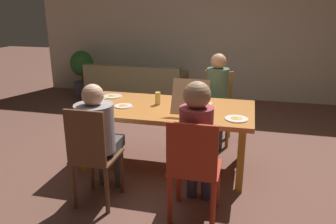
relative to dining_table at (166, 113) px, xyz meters
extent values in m
plane|color=brown|center=(0.00, 0.00, -0.66)|extent=(20.00, 20.00, 0.00)
cube|color=beige|center=(0.00, 3.26, 0.70)|extent=(7.01, 0.12, 2.71)
cube|color=#C07333|center=(0.00, 0.00, 0.05)|extent=(1.96, 1.00, 0.05)
cube|color=#B67D26|center=(-0.87, -0.39, -0.32)|extent=(0.07, 0.07, 0.68)
cube|color=#B67D26|center=(0.87, -0.39, -0.32)|extent=(0.07, 0.07, 0.68)
cube|color=#B67D26|center=(-0.87, 0.39, -0.32)|extent=(0.07, 0.07, 0.68)
cube|color=#B67D26|center=(0.87, 0.39, -0.32)|extent=(0.07, 0.07, 0.68)
cylinder|color=#A9321E|center=(0.30, -0.71, -0.43)|extent=(0.05, 0.05, 0.46)
cylinder|color=#A9321E|center=(0.67, -0.71, -0.43)|extent=(0.05, 0.05, 0.46)
cylinder|color=#A9321E|center=(0.30, -1.07, -0.43)|extent=(0.05, 0.05, 0.46)
cylinder|color=#A9321E|center=(0.67, -1.07, -0.43)|extent=(0.05, 0.05, 0.46)
cube|color=#A9321E|center=(0.49, -0.89, -0.19)|extent=(0.44, 0.43, 0.02)
cube|color=#A9321E|center=(0.49, -1.09, 0.05)|extent=(0.42, 0.03, 0.47)
cylinder|color=#37334D|center=(0.42, -0.61, -0.42)|extent=(0.10, 0.10, 0.48)
cylinder|color=#37334D|center=(0.56, -0.61, -0.42)|extent=(0.10, 0.10, 0.48)
cube|color=#37334D|center=(0.49, -0.74, -0.13)|extent=(0.26, 0.30, 0.11)
cylinder|color=#A54149|center=(0.49, -0.89, 0.12)|extent=(0.29, 0.29, 0.50)
sphere|color=#A17958|center=(0.49, -0.89, 0.47)|extent=(0.23, 0.23, 0.23)
cylinder|color=olive|center=(0.66, 0.70, -0.43)|extent=(0.05, 0.05, 0.46)
cylinder|color=olive|center=(0.31, 0.70, -0.43)|extent=(0.05, 0.05, 0.46)
cylinder|color=olive|center=(0.66, 1.07, -0.43)|extent=(0.05, 0.05, 0.46)
cylinder|color=olive|center=(0.31, 1.07, -0.43)|extent=(0.05, 0.05, 0.46)
cube|color=olive|center=(0.49, 0.89, -0.19)|extent=(0.41, 0.44, 0.02)
cube|color=olive|center=(0.49, 1.09, 0.06)|extent=(0.39, 0.03, 0.48)
cylinder|color=#313B45|center=(0.56, 0.60, -0.42)|extent=(0.10, 0.10, 0.48)
cylinder|color=#313B45|center=(0.42, 0.60, -0.42)|extent=(0.10, 0.10, 0.48)
cube|color=#313B45|center=(0.49, 0.74, -0.13)|extent=(0.26, 0.30, 0.11)
cylinder|color=#4F7055|center=(0.49, 0.89, 0.12)|extent=(0.29, 0.29, 0.50)
sphere|color=tan|center=(0.49, 0.89, 0.47)|extent=(0.21, 0.21, 0.21)
cylinder|color=brown|center=(-0.61, -0.70, -0.43)|extent=(0.04, 0.04, 0.46)
cylinder|color=brown|center=(-0.28, -0.70, -0.43)|extent=(0.04, 0.04, 0.46)
cylinder|color=brown|center=(-0.61, -1.07, -0.43)|extent=(0.04, 0.04, 0.46)
cylinder|color=brown|center=(-0.28, -1.07, -0.43)|extent=(0.04, 0.04, 0.46)
cube|color=brown|center=(-0.45, -0.88, -0.19)|extent=(0.39, 0.43, 0.02)
cube|color=brown|center=(-0.45, -1.08, 0.07)|extent=(0.37, 0.03, 0.50)
cylinder|color=#43443F|center=(-0.54, -0.58, -0.42)|extent=(0.10, 0.10, 0.48)
cylinder|color=#43443F|center=(-0.36, -0.58, -0.42)|extent=(0.10, 0.10, 0.48)
cube|color=#43443F|center=(-0.45, -0.72, -0.13)|extent=(0.32, 0.32, 0.11)
cylinder|color=gray|center=(-0.45, -0.88, 0.10)|extent=(0.36, 0.36, 0.45)
sphere|color=#D9A784|center=(-0.45, -0.88, 0.41)|extent=(0.20, 0.20, 0.20)
cube|color=tan|center=(0.32, 0.02, 0.09)|extent=(0.38, 0.38, 0.03)
cylinder|color=#CB8D3E|center=(0.32, 0.02, 0.11)|extent=(0.33, 0.33, 0.01)
cube|color=tan|center=(0.32, -0.25, 0.27)|extent=(0.38, 0.17, 0.35)
cylinder|color=white|center=(-0.75, 0.25, 0.08)|extent=(0.23, 0.23, 0.01)
cone|color=gold|center=(-0.75, 0.25, 0.09)|extent=(0.11, 0.11, 0.02)
cylinder|color=white|center=(0.80, -0.26, 0.08)|extent=(0.23, 0.23, 0.01)
cone|color=tan|center=(0.80, -0.26, 0.09)|extent=(0.13, 0.13, 0.02)
cylinder|color=white|center=(-0.47, -0.11, 0.08)|extent=(0.20, 0.20, 0.01)
cone|color=#D88744|center=(-0.47, -0.11, 0.09)|extent=(0.11, 0.11, 0.02)
cylinder|color=silver|center=(-0.79, -0.12, 0.13)|extent=(0.06, 0.06, 0.12)
cylinder|color=#E0C161|center=(-0.11, 0.06, 0.15)|extent=(0.06, 0.06, 0.15)
cylinder|color=#DDC15B|center=(-0.66, -0.23, 0.13)|extent=(0.07, 0.07, 0.11)
cube|color=#807953|center=(-1.19, 2.52, -0.45)|extent=(1.83, 0.91, 0.41)
cube|color=#807953|center=(-1.19, 2.15, -0.07)|extent=(1.83, 0.16, 0.37)
cube|color=#807953|center=(-2.01, 2.52, -0.16)|extent=(0.20, 0.87, 0.18)
cube|color=#807953|center=(-0.38, 2.52, -0.16)|extent=(0.20, 0.87, 0.18)
cylinder|color=#54505D|center=(-2.47, 2.72, -0.51)|extent=(0.38, 0.38, 0.30)
cylinder|color=brown|center=(-2.47, 2.72, -0.26)|extent=(0.05, 0.05, 0.19)
ellipsoid|color=#2B632A|center=(-2.47, 2.72, 0.02)|extent=(0.47, 0.47, 0.52)
camera|label=1|loc=(0.89, -3.52, 1.17)|focal=35.79mm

